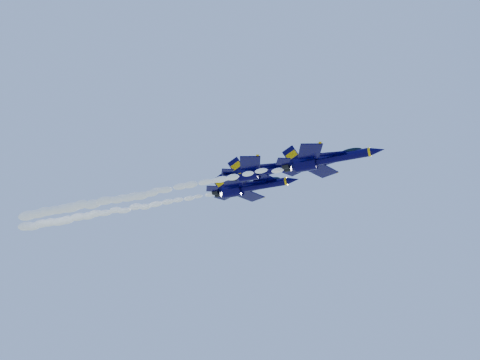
% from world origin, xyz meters
% --- Properties ---
extents(jet_lead, '(16.60, 13.61, 6.17)m').
position_xyz_m(jet_lead, '(20.16, -13.31, 149.00)').
color(jet_lead, '#03002F').
extents(smoke_trail_jet_lead, '(55.98, 2.11, 1.90)m').
position_xyz_m(smoke_trail_jet_lead, '(-14.93, -13.31, 148.55)').
color(smoke_trail_jet_lead, white).
extents(jet_second, '(18.51, 15.18, 6.88)m').
position_xyz_m(jet_second, '(6.39, -3.29, 153.98)').
color(jet_second, '#03002F').
extents(smoke_trail_jet_second, '(55.98, 2.36, 2.12)m').
position_xyz_m(smoke_trail_jet_second, '(-29.52, -3.29, 153.50)').
color(smoke_trail_jet_second, white).
extents(jet_third, '(19.03, 15.61, 7.07)m').
position_xyz_m(jet_third, '(0.59, 2.17, 153.52)').
color(jet_third, '#03002F').
extents(smoke_trail_jet_third, '(55.98, 2.42, 2.18)m').
position_xyz_m(smoke_trail_jet_third, '(-35.54, 2.17, 153.04)').
color(smoke_trail_jet_third, white).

